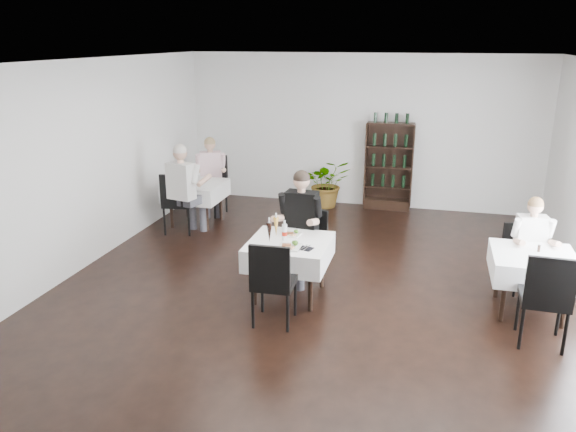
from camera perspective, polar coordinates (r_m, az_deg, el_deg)
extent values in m
plane|color=black|center=(7.50, 2.38, -8.28)|extent=(9.00, 9.00, 0.00)
plane|color=white|center=(6.74, 2.71, 15.28)|extent=(9.00, 9.00, 0.00)
plane|color=white|center=(11.32, 7.40, 8.52)|extent=(7.00, 0.00, 7.00)
plane|color=white|center=(3.09, -16.39, -18.53)|extent=(7.00, 0.00, 7.00)
plane|color=white|center=(8.40, -21.56, 4.21)|extent=(0.00, 9.00, 9.00)
cube|color=black|center=(11.39, 9.99, 1.23)|extent=(0.90, 0.28, 0.20)
cylinder|color=black|center=(7.18, -3.44, -6.38)|extent=(0.06, 0.06, 0.71)
cylinder|color=black|center=(7.83, -1.79, -4.27)|extent=(0.06, 0.06, 0.71)
cylinder|color=black|center=(7.01, 2.30, -7.00)|extent=(0.06, 0.06, 0.71)
cylinder|color=black|center=(7.67, 3.47, -4.78)|extent=(0.06, 0.06, 0.71)
cube|color=black|center=(7.27, 0.14, -2.85)|extent=(0.85, 0.85, 0.04)
cube|color=white|center=(7.31, 0.14, -3.66)|extent=(1.03, 1.03, 0.30)
cylinder|color=black|center=(10.24, -11.78, 0.73)|extent=(0.06, 0.06, 0.71)
cylinder|color=black|center=(10.83, -10.21, 1.75)|extent=(0.06, 0.06, 0.71)
cylinder|color=black|center=(9.96, -8.26, 0.44)|extent=(0.06, 0.06, 0.71)
cylinder|color=black|center=(10.57, -6.86, 1.51)|extent=(0.06, 0.06, 0.71)
cube|color=black|center=(10.29, -9.38, 3.12)|extent=(0.80, 0.80, 0.04)
cube|color=white|center=(10.32, -9.35, 2.53)|extent=(0.98, 0.98, 0.30)
cylinder|color=black|center=(7.24, 21.07, -7.42)|extent=(0.06, 0.06, 0.71)
cylinder|color=black|center=(7.86, 20.59, -5.36)|extent=(0.06, 0.06, 0.71)
cylinder|color=black|center=(7.36, 26.36, -7.71)|extent=(0.06, 0.06, 0.71)
cylinder|color=black|center=(7.97, 25.46, -5.66)|extent=(0.06, 0.06, 0.71)
cube|color=black|center=(7.46, 23.72, -3.87)|extent=(0.80, 0.80, 0.04)
cube|color=white|center=(7.50, 23.62, -4.65)|extent=(0.98, 0.98, 0.30)
imported|color=#2B561D|center=(11.29, 4.02, 3.37)|extent=(1.09, 1.02, 0.98)
cylinder|color=black|center=(7.99, 0.06, -4.84)|extent=(0.03, 0.03, 0.44)
cylinder|color=black|center=(8.30, 1.41, -3.97)|extent=(0.03, 0.03, 0.44)
cylinder|color=black|center=(7.82, 2.46, -5.38)|extent=(0.03, 0.03, 0.44)
cylinder|color=black|center=(8.13, 3.74, -4.47)|extent=(0.03, 0.03, 0.44)
cube|color=black|center=(7.97, 1.94, -3.01)|extent=(0.54, 0.54, 0.07)
cube|color=black|center=(8.04, 2.64, -0.87)|extent=(0.43, 0.17, 0.47)
cylinder|color=black|center=(6.95, 0.73, -8.28)|extent=(0.04, 0.04, 0.48)
cylinder|color=black|center=(6.58, -0.04, -9.84)|extent=(0.04, 0.04, 0.48)
cylinder|color=black|center=(7.04, -2.63, -7.94)|extent=(0.04, 0.04, 0.48)
cylinder|color=black|center=(6.68, -3.59, -9.46)|extent=(0.04, 0.04, 0.48)
cube|color=black|center=(6.69, -1.40, -6.78)|extent=(0.50, 0.50, 0.07)
cube|color=black|center=(6.38, -1.90, -5.27)|extent=(0.48, 0.07, 0.52)
cylinder|color=black|center=(10.88, -9.50, 1.33)|extent=(0.04, 0.04, 0.52)
cylinder|color=black|center=(11.24, -8.30, 1.93)|extent=(0.04, 0.04, 0.52)
cylinder|color=black|center=(10.65, -7.46, 1.07)|extent=(0.04, 0.04, 0.52)
cylinder|color=black|center=(11.02, -6.29, 1.69)|extent=(0.04, 0.04, 0.52)
cube|color=black|center=(10.87, -7.95, 2.99)|extent=(0.58, 0.58, 0.08)
cube|color=black|center=(10.99, -7.40, 4.81)|extent=(0.52, 0.13, 0.56)
cylinder|color=black|center=(10.17, -9.41, 0.12)|extent=(0.04, 0.04, 0.49)
cylinder|color=black|center=(9.78, -10.04, -0.64)|extent=(0.04, 0.04, 0.49)
cylinder|color=black|center=(10.29, -11.73, 0.18)|extent=(0.04, 0.04, 0.49)
cylinder|color=black|center=(9.90, -12.44, -0.56)|extent=(0.04, 0.04, 0.49)
cube|color=black|center=(9.95, -11.00, 1.31)|extent=(0.57, 0.57, 0.08)
cube|color=black|center=(9.67, -11.47, 2.58)|extent=(0.50, 0.13, 0.54)
cylinder|color=black|center=(8.02, 22.08, -6.24)|extent=(0.03, 0.03, 0.42)
cylinder|color=black|center=(8.30, 20.82, -5.27)|extent=(0.03, 0.03, 0.42)
cylinder|color=black|center=(8.20, 24.26, -5.97)|extent=(0.03, 0.03, 0.42)
cylinder|color=black|center=(8.48, 22.95, -5.04)|extent=(0.03, 0.03, 0.42)
cube|color=black|center=(8.16, 22.72, -4.10)|extent=(0.55, 0.55, 0.06)
cube|color=black|center=(8.23, 22.25, -2.05)|extent=(0.40, 0.21, 0.45)
cylinder|color=black|center=(7.20, 25.80, -9.09)|extent=(0.04, 0.04, 0.50)
cylinder|color=black|center=(6.82, 26.32, -10.71)|extent=(0.04, 0.04, 0.50)
cylinder|color=black|center=(7.14, 22.30, -8.87)|extent=(0.04, 0.04, 0.50)
cylinder|color=black|center=(6.75, 22.61, -10.49)|extent=(0.04, 0.04, 0.50)
cube|color=black|center=(6.85, 24.56, -7.65)|extent=(0.52, 0.52, 0.08)
cube|color=black|center=(6.53, 25.14, -6.13)|extent=(0.51, 0.07, 0.55)
cube|color=#404048|center=(7.72, 0.15, -2.54)|extent=(0.19, 0.47, 0.15)
cylinder|color=#404048|center=(7.68, -0.32, -5.43)|extent=(0.12, 0.12, 0.53)
cube|color=#404048|center=(7.66, 1.70, -2.73)|extent=(0.19, 0.47, 0.15)
cylinder|color=#404048|center=(7.61, 1.24, -5.64)|extent=(0.12, 0.12, 0.53)
cube|color=black|center=(7.76, 1.41, 0.36)|extent=(0.45, 0.27, 0.60)
cylinder|color=tan|center=(7.58, -1.07, -0.24)|extent=(0.11, 0.34, 0.17)
cylinder|color=tan|center=(7.43, 2.57, -0.63)|extent=(0.11, 0.34, 0.17)
sphere|color=tan|center=(7.61, 1.39, 3.60)|extent=(0.23, 0.23, 0.23)
sphere|color=black|center=(7.61, 1.39, 3.84)|extent=(0.23, 0.23, 0.23)
cube|color=#404048|center=(10.79, -8.31, 3.01)|extent=(0.30, 0.45, 0.14)
cylinder|color=#404048|center=(10.70, -8.22, 1.09)|extent=(0.11, 0.11, 0.50)
cube|color=#404048|center=(10.79, -7.22, 3.06)|extent=(0.30, 0.45, 0.14)
cylinder|color=#404048|center=(10.70, -7.12, 1.13)|extent=(0.11, 0.11, 0.50)
cube|color=beige|center=(10.90, -7.85, 5.02)|extent=(0.47, 0.37, 0.57)
cylinder|color=tan|center=(10.64, -9.10, 4.53)|extent=(0.20, 0.33, 0.16)
cylinder|color=tan|center=(10.64, -6.55, 4.64)|extent=(0.20, 0.33, 0.16)
sphere|color=tan|center=(10.80, -7.95, 7.23)|extent=(0.22, 0.22, 0.22)
sphere|color=olive|center=(10.79, -7.95, 7.39)|extent=(0.22, 0.22, 0.22)
cube|color=#404048|center=(9.73, -9.42, 1.62)|extent=(0.26, 0.49, 0.16)
cylinder|color=#404048|center=(9.98, -8.62, -0.03)|extent=(0.12, 0.12, 0.55)
cube|color=#404048|center=(9.87, -10.45, 1.79)|extent=(0.26, 0.49, 0.16)
cylinder|color=#404048|center=(10.12, -9.64, 0.15)|extent=(0.12, 0.12, 0.55)
cube|color=silver|center=(9.54, -10.84, 3.51)|extent=(0.49, 0.34, 0.61)
cylinder|color=tan|center=(9.63, -8.52, 3.62)|extent=(0.17, 0.36, 0.17)
cylinder|color=tan|center=(9.93, -10.90, 3.94)|extent=(0.17, 0.36, 0.17)
sphere|color=tan|center=(9.46, -10.92, 6.29)|extent=(0.23, 0.23, 0.23)
sphere|color=beige|center=(9.45, -10.93, 6.49)|extent=(0.23, 0.23, 0.23)
cube|color=#404048|center=(7.88, 22.89, -4.27)|extent=(0.19, 0.41, 0.13)
cylinder|color=#404048|center=(7.84, 22.97, -6.73)|extent=(0.10, 0.10, 0.46)
cube|color=#404048|center=(7.94, 24.18, -4.29)|extent=(0.19, 0.41, 0.13)
cylinder|color=#404048|center=(7.90, 24.27, -6.72)|extent=(0.10, 0.10, 0.46)
cube|color=silver|center=(7.96, 23.45, -1.75)|extent=(0.40, 0.26, 0.51)
cylinder|color=tan|center=(7.68, 22.43, -2.47)|extent=(0.12, 0.30, 0.14)
cylinder|color=tan|center=(7.81, 25.45, -2.53)|extent=(0.12, 0.30, 0.14)
sphere|color=tan|center=(7.83, 23.83, 0.91)|extent=(0.20, 0.20, 0.20)
sphere|color=brown|center=(7.83, 23.86, 1.11)|extent=(0.20, 0.20, 0.20)
cube|color=white|center=(7.47, 0.41, -1.88)|extent=(0.25, 0.25, 0.02)
cube|color=#5A2C19|center=(7.45, 0.18, -1.78)|extent=(0.10, 0.08, 0.02)
sphere|color=#3D6E1D|center=(7.48, 0.88, -1.58)|extent=(0.05, 0.05, 0.05)
cube|color=#936242|center=(7.41, 0.45, -1.91)|extent=(0.10, 0.09, 0.02)
cube|color=white|center=(7.03, 0.15, -3.15)|extent=(0.28, 0.28, 0.02)
cube|color=#5A2C19|center=(7.01, -0.16, -3.01)|extent=(0.13, 0.11, 0.03)
sphere|color=#3D6E1D|center=(7.04, 0.77, -2.75)|extent=(0.07, 0.07, 0.07)
cube|color=#936242|center=(6.96, 0.19, -3.21)|extent=(0.12, 0.11, 0.02)
cone|color=black|center=(7.19, -1.91, -1.65)|extent=(0.08, 0.08, 0.26)
cylinder|color=silver|center=(7.13, -1.92, -0.41)|extent=(0.02, 0.02, 0.07)
cone|color=gold|center=(7.40, -1.22, -1.11)|extent=(0.07, 0.07, 0.26)
cylinder|color=silver|center=(7.34, -1.23, 0.07)|extent=(0.02, 0.02, 0.06)
cylinder|color=silver|center=(7.24, -0.36, -1.67)|extent=(0.07, 0.07, 0.22)
cylinder|color=#A81709|center=(7.25, -0.36, -1.80)|extent=(0.07, 0.07, 0.05)
cylinder|color=silver|center=(7.20, -0.36, -0.65)|extent=(0.03, 0.03, 0.05)
cube|color=black|center=(7.00, 1.76, -3.31)|extent=(0.22, 0.19, 0.01)
cylinder|color=silver|center=(7.00, 1.59, -3.21)|extent=(0.07, 0.20, 0.01)
cylinder|color=silver|center=(6.99, 1.92, -3.24)|extent=(0.06, 0.20, 0.01)
cylinder|color=black|center=(7.55, 24.14, -3.02)|extent=(0.05, 0.05, 0.09)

